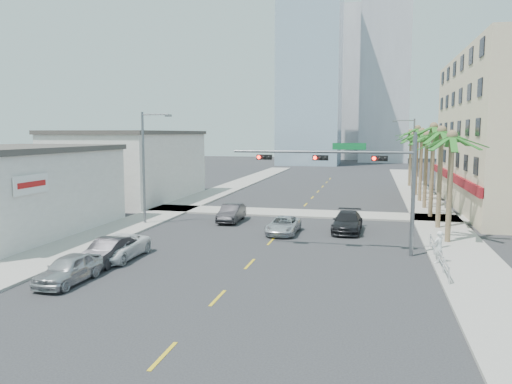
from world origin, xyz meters
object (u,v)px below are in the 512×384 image
Objects in this scene: car_parked_far at (118,247)px; car_lane_right at (347,222)px; car_parked_mid at (108,251)px; car_lane_center at (283,225)px; traffic_signal_mast at (358,171)px; car_parked_near at (69,269)px; pedestrian at (439,247)px; car_lane_left at (231,213)px.

car_lane_right is at bearing 41.23° from car_parked_far.
car_lane_center is (8.15, 10.61, -0.09)m from car_parked_mid.
traffic_signal_mast is 2.68× the size of car_parked_near.
pedestrian is (18.10, 3.85, 0.34)m from car_parked_mid.
car_lane_right reaches higher than car_parked_far.
traffic_signal_mast reaches higher than car_parked_far.
car_parked_near is at bearing -18.37° from pedestrian.
car_parked_near is at bearing -88.91° from car_parked_mid.
traffic_signal_mast is 2.47× the size of car_lane_center.
car_lane_left is 6.42m from car_lane_center.
traffic_signal_mast is 6.17× the size of pedestrian.
car_lane_center is at bearing 137.92° from traffic_signal_mast.
car_lane_right reaches higher than car_lane_left.
traffic_signal_mast reaches higher than car_lane_left.
pedestrian is (18.11, 2.72, 0.37)m from car_parked_far.
car_parked_near is 2.30× the size of pedestrian.
car_lane_left reaches higher than car_lane_center.
pedestrian reaches higher than car_lane_center.
traffic_signal_mast is at bearing 36.29° from car_parked_near.
car_lane_right is 10.11m from pedestrian.
car_parked_near is at bearing -90.20° from car_parked_far.
traffic_signal_mast is at bearing 23.86° from car_parked_mid.
car_parked_mid is at bearing -157.23° from traffic_signal_mast.
car_lane_left is (-10.51, 8.83, -4.33)m from traffic_signal_mast.
car_parked_mid is at bearing -29.17° from pedestrian.
car_parked_mid is 0.88× the size of car_parked_far.
car_lane_center is 0.87× the size of car_lane_right.
car_parked_mid reaches higher than car_parked_far.
car_lane_center is at bearing -39.22° from car_lane_left.
traffic_signal_mast is 14.39m from car_lane_left.
car_lane_right is (12.69, 12.39, 0.04)m from car_parked_mid.
traffic_signal_mast is 2.50× the size of car_lane_left.
car_lane_left is 0.86× the size of car_lane_right.
car_parked_mid is 0.84× the size of car_lane_right.
traffic_signal_mast is 2.57× the size of car_parked_mid.
car_parked_far is 1.09× the size of car_lane_center.
car_parked_mid is 13.38m from car_lane_center.
car_lane_right is at bearing 53.27° from car_parked_near.
car_parked_far is at bearing -161.43° from traffic_signal_mast.
traffic_signal_mast is 8.01m from car_lane_right.
traffic_signal_mast is at bearing -41.55° from car_lane_left.
traffic_signal_mast is at bearing 18.26° from car_parked_far.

